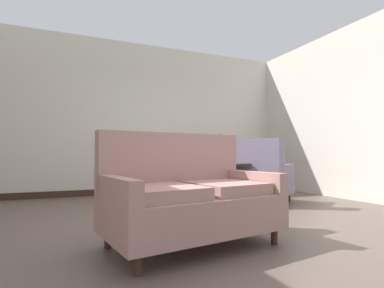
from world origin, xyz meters
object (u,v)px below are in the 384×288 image
(gramophone, at_px, (218,140))
(porcelain_vase, at_px, (202,170))
(armchair_near_sideboard, at_px, (262,176))
(armchair_beside_settee, at_px, (161,177))
(sideboard, at_px, (214,168))
(side_table, at_px, (234,180))
(settee, at_px, (189,198))
(coffee_table, at_px, (203,186))

(gramophone, bearing_deg, porcelain_vase, -122.35)
(armchair_near_sideboard, height_order, armchair_beside_settee, armchair_near_sideboard)
(armchair_near_sideboard, bearing_deg, sideboard, -34.28)
(side_table, bearing_deg, settee, -132.01)
(coffee_table, xyz_separation_m, settee, (-0.65, -1.09, 0.03))
(sideboard, bearing_deg, coffee_table, -120.58)
(armchair_near_sideboard, bearing_deg, side_table, 57.53)
(armchair_near_sideboard, distance_m, gramophone, 1.85)
(sideboard, distance_m, gramophone, 0.62)
(settee, distance_m, gramophone, 3.94)
(settee, distance_m, armchair_near_sideboard, 2.52)
(coffee_table, distance_m, porcelain_vase, 0.22)
(armchair_beside_settee, height_order, gramophone, gramophone)
(armchair_beside_settee, bearing_deg, porcelain_vase, 76.94)
(armchair_near_sideboard, distance_m, sideboard, 1.80)
(coffee_table, distance_m, sideboard, 2.67)
(porcelain_vase, bearing_deg, settee, -120.77)
(coffee_table, xyz_separation_m, armchair_near_sideboard, (1.31, 0.49, 0.06))
(coffee_table, distance_m, side_table, 0.91)
(coffee_table, relative_size, settee, 0.61)
(sideboard, bearing_deg, side_table, -107.88)
(coffee_table, distance_m, gramophone, 2.71)
(porcelain_vase, height_order, side_table, porcelain_vase)
(porcelain_vase, xyz_separation_m, gramophone, (1.43, 2.25, 0.52))
(sideboard, bearing_deg, gramophone, -62.27)
(armchair_beside_settee, xyz_separation_m, side_table, (0.97, -0.76, -0.03))
(porcelain_vase, distance_m, settee, 1.23)
(armchair_near_sideboard, distance_m, side_table, 0.54)
(porcelain_vase, bearing_deg, side_table, 33.76)
(side_table, bearing_deg, sideboard, 72.12)
(armchair_beside_settee, distance_m, side_table, 1.23)
(settee, height_order, armchair_beside_settee, armchair_beside_settee)
(sideboard, bearing_deg, armchair_beside_settee, -145.99)
(side_table, bearing_deg, armchair_beside_settee, 141.73)
(coffee_table, relative_size, armchair_beside_settee, 0.90)
(coffee_table, bearing_deg, porcelain_vase, -118.87)
(side_table, xyz_separation_m, sideboard, (0.58, 1.81, 0.11))
(coffee_table, bearing_deg, sideboard, 59.42)
(armchair_beside_settee, bearing_deg, side_table, 121.31)
(porcelain_vase, bearing_deg, coffee_table, 61.13)
(armchair_near_sideboard, relative_size, armchair_beside_settee, 1.03)
(coffee_table, xyz_separation_m, armchair_beside_settee, (-0.19, 1.25, 0.04))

